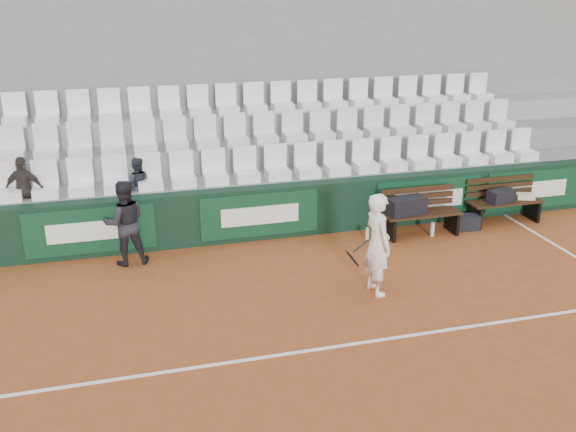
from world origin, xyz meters
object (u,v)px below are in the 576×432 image
at_px(sports_bag_right, 501,196).
at_px(ball_kid, 125,223).
at_px(sports_bag_ground, 467,222).
at_px(water_bottle_far, 432,229).
at_px(water_bottle_near, 367,233).
at_px(bench_left, 421,224).
at_px(sports_bag_left, 407,206).
at_px(spectator_b, 21,165).
at_px(bench_right, 504,211).
at_px(tennis_player, 377,244).
at_px(spectator_c, 136,161).

relative_size(sports_bag_right, ball_kid, 0.37).
relative_size(sports_bag_ground, water_bottle_far, 1.71).
bearing_deg(water_bottle_near, bench_left, -3.09).
height_order(sports_bag_left, spectator_b, spectator_b).
height_order(water_bottle_near, water_bottle_far, water_bottle_far).
bearing_deg(sports_bag_left, bench_right, 4.48).
height_order(bench_right, tennis_player, tennis_player).
distance_m(sports_bag_right, water_bottle_far, 1.67).
bearing_deg(spectator_c, water_bottle_far, 172.55).
bearing_deg(bench_right, sports_bag_left, -175.52).
xyz_separation_m(water_bottle_far, tennis_player, (-1.93, -1.86, 0.67)).
relative_size(bench_left, sports_bag_right, 2.70).
bearing_deg(spectator_b, spectator_c, -163.96).
height_order(sports_bag_right, spectator_c, spectator_c).
distance_m(bench_right, sports_bag_ground, 0.93).
relative_size(sports_bag_left, water_bottle_far, 2.69).
relative_size(sports_bag_right, water_bottle_near, 2.43).
height_order(sports_bag_left, spectator_c, spectator_c).
relative_size(water_bottle_near, tennis_player, 0.14).
height_order(sports_bag_ground, spectator_b, spectator_b).
relative_size(bench_left, tennis_player, 0.92).
bearing_deg(sports_bag_right, bench_right, 18.35).
xyz_separation_m(bench_right, tennis_player, (-3.65, -2.17, 0.59)).
bearing_deg(sports_bag_left, ball_kid, 178.67).
distance_m(spectator_b, spectator_c, 1.92).
height_order(water_bottle_near, ball_kid, ball_kid).
xyz_separation_m(bench_right, spectator_c, (-7.06, 0.98, 1.29)).
xyz_separation_m(sports_bag_right, spectator_b, (-8.84, 1.02, 1.01)).
bearing_deg(tennis_player, bench_left, 48.57).
height_order(sports_bag_right, tennis_player, tennis_player).
xyz_separation_m(sports_bag_left, sports_bag_ground, (1.32, 0.02, -0.47)).
distance_m(sports_bag_right, water_bottle_near, 2.88).
xyz_separation_m(water_bottle_near, spectator_b, (-6.01, 1.11, 1.48)).
bearing_deg(spectator_b, bench_left, -173.31).
distance_m(tennis_player, spectator_c, 4.69).
bearing_deg(sports_bag_right, water_bottle_far, -170.55).
bearing_deg(water_bottle_near, spectator_c, 164.83).
bearing_deg(spectator_b, sports_bag_left, -173.65).
xyz_separation_m(sports_bag_left, ball_kid, (-5.12, 0.12, 0.13)).
xyz_separation_m(water_bottle_near, spectator_c, (-4.09, 1.11, 1.40)).
bearing_deg(tennis_player, spectator_c, 137.23).
height_order(tennis_player, spectator_c, spectator_c).
relative_size(sports_bag_left, tennis_player, 0.46).
bearing_deg(bench_right, spectator_c, 172.11).
height_order(bench_right, sports_bag_left, sports_bag_left).
distance_m(water_bottle_near, tennis_player, 2.26).
bearing_deg(sports_bag_left, bench_left, -2.21).
relative_size(water_bottle_near, spectator_c, 0.22).
height_order(sports_bag_left, water_bottle_near, sports_bag_left).
distance_m(water_bottle_near, ball_kid, 4.42).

